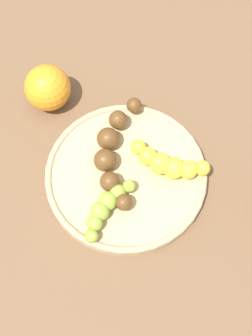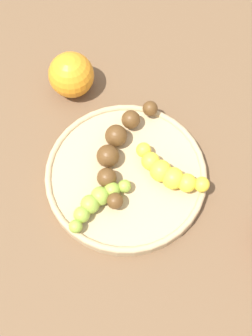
% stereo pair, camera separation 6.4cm
% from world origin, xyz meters
% --- Properties ---
extents(ground_plane, '(2.40, 2.40, 0.00)m').
position_xyz_m(ground_plane, '(0.00, 0.00, 0.00)').
color(ground_plane, brown).
extents(fruit_bowl, '(0.25, 0.25, 0.02)m').
position_xyz_m(fruit_bowl, '(0.00, 0.00, 0.01)').
color(fruit_bowl, tan).
rests_on(fruit_bowl, ground_plane).
extents(banana_overripe, '(0.14, 0.15, 0.04)m').
position_xyz_m(banana_overripe, '(-0.04, 0.01, 0.04)').
color(banana_overripe, '#593819').
rests_on(banana_overripe, fruit_bowl).
extents(banana_green, '(0.05, 0.11, 0.03)m').
position_xyz_m(banana_green, '(0.03, -0.06, 0.03)').
color(banana_green, '#8CAD38').
rests_on(banana_green, fruit_bowl).
extents(banana_yellow, '(0.11, 0.07, 0.03)m').
position_xyz_m(banana_yellow, '(0.04, 0.05, 0.04)').
color(banana_yellow, yellow).
rests_on(banana_yellow, fruit_bowl).
extents(orange_fruit, '(0.08, 0.08, 0.08)m').
position_xyz_m(orange_fruit, '(-0.19, 0.00, 0.04)').
color(orange_fruit, orange).
rests_on(orange_fruit, ground_plane).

